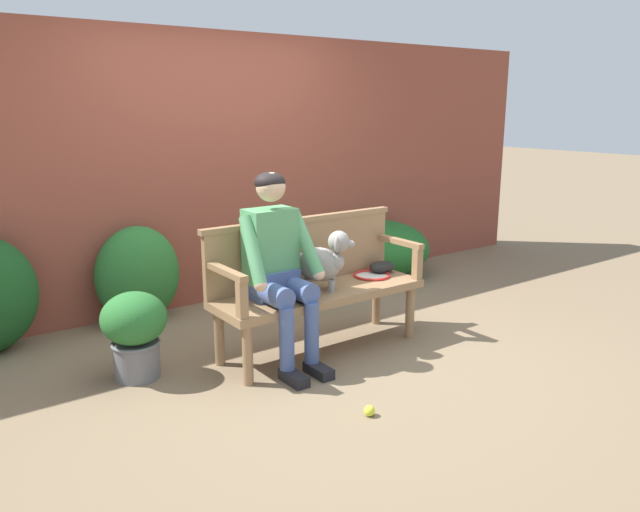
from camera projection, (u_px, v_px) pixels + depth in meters
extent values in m
plane|color=#7A664C|center=(320.00, 350.00, 4.64)|extent=(40.00, 40.00, 0.00)
cube|color=brown|center=(210.00, 169.00, 5.70)|extent=(8.00, 0.30, 2.41)
ellipsoid|color=#1E5B23|center=(379.00, 249.00, 6.59)|extent=(1.09, 1.04, 0.59)
ellipsoid|color=#337538|center=(289.00, 266.00, 5.95)|extent=(1.09, 1.08, 0.56)
ellipsoid|color=#286B2D|center=(138.00, 275.00, 5.15)|extent=(0.71, 0.44, 0.82)
cube|color=#93704C|center=(320.00, 293.00, 4.54)|extent=(1.61, 0.52, 0.06)
cylinder|color=#93704C|center=(248.00, 355.00, 4.02)|extent=(0.07, 0.07, 0.41)
cylinder|color=#93704C|center=(410.00, 312.00, 4.85)|extent=(0.07, 0.07, 0.41)
cylinder|color=#93704C|center=(219.00, 337.00, 4.33)|extent=(0.07, 0.07, 0.41)
cylinder|color=#93704C|center=(376.00, 300.00, 5.16)|extent=(0.07, 0.07, 0.41)
cube|color=#93704C|center=(302.00, 253.00, 4.65)|extent=(1.61, 0.05, 0.46)
cube|color=#93704C|center=(302.00, 220.00, 4.59)|extent=(1.65, 0.06, 0.04)
cube|color=#93704C|center=(242.00, 300.00, 3.89)|extent=(0.06, 0.06, 0.24)
cube|color=#93704C|center=(225.00, 271.00, 4.03)|extent=(0.06, 0.52, 0.04)
cube|color=#93704C|center=(417.00, 264.00, 4.77)|extent=(0.06, 0.06, 0.24)
cube|color=#93704C|center=(398.00, 241.00, 4.90)|extent=(0.06, 0.52, 0.04)
cube|color=black|center=(294.00, 378.00, 4.08)|extent=(0.10, 0.24, 0.07)
cylinder|color=#475B93|center=(287.00, 339.00, 4.09)|extent=(0.10, 0.10, 0.42)
cylinder|color=#475B93|center=(273.00, 294.00, 4.15)|extent=(0.15, 0.33, 0.15)
cube|color=black|center=(319.00, 371.00, 4.19)|extent=(0.10, 0.24, 0.07)
cylinder|color=#475B93|center=(312.00, 333.00, 4.20)|extent=(0.10, 0.10, 0.42)
cylinder|color=#475B93|center=(298.00, 289.00, 4.26)|extent=(0.15, 0.33, 0.15)
cube|color=#475B93|center=(273.00, 283.00, 4.33)|extent=(0.32, 0.24, 0.20)
cube|color=#519960|center=(270.00, 246.00, 4.29)|extent=(0.34, 0.22, 0.52)
cylinder|color=#519960|center=(253.00, 251.00, 4.06)|extent=(0.14, 0.34, 0.45)
sphere|color=#DBB28E|center=(261.00, 285.00, 4.00)|extent=(0.09, 0.09, 0.09)
cylinder|color=#519960|center=(306.00, 243.00, 4.30)|extent=(0.14, 0.34, 0.45)
sphere|color=#DBB28E|center=(319.00, 274.00, 4.26)|extent=(0.09, 0.09, 0.09)
sphere|color=#DBB28E|center=(271.00, 187.00, 4.17)|extent=(0.20, 0.20, 0.20)
ellipsoid|color=black|center=(270.00, 182.00, 4.17)|extent=(0.21, 0.21, 0.14)
cylinder|color=gray|center=(332.00, 287.00, 4.45)|extent=(0.05, 0.05, 0.08)
cylinder|color=gray|center=(332.00, 282.00, 4.56)|extent=(0.05, 0.05, 0.08)
cylinder|color=gray|center=(306.00, 286.00, 4.47)|extent=(0.05, 0.05, 0.08)
cylinder|color=gray|center=(307.00, 282.00, 4.58)|extent=(0.05, 0.05, 0.08)
ellipsoid|color=gray|center=(319.00, 264.00, 4.48)|extent=(0.37, 0.36, 0.25)
sphere|color=gray|center=(334.00, 262.00, 4.47)|extent=(0.15, 0.15, 0.15)
sphere|color=gray|center=(339.00, 242.00, 4.43)|extent=(0.16, 0.16, 0.16)
ellipsoid|color=gray|center=(349.00, 244.00, 4.43)|extent=(0.11, 0.11, 0.06)
ellipsoid|color=gray|center=(337.00, 245.00, 4.37)|extent=(0.06, 0.06, 0.11)
ellipsoid|color=gray|center=(338.00, 241.00, 4.50)|extent=(0.06, 0.06, 0.11)
sphere|color=gray|center=(299.00, 257.00, 4.48)|extent=(0.07, 0.07, 0.07)
torus|color=red|center=(372.00, 275.00, 4.87)|extent=(0.40, 0.40, 0.02)
cylinder|color=silver|center=(372.00, 276.00, 4.87)|extent=(0.25, 0.25, 0.00)
cube|color=red|center=(369.00, 269.00, 5.03)|extent=(0.07, 0.08, 0.02)
cylinder|color=black|center=(367.00, 265.00, 5.16)|extent=(0.15, 0.20, 0.03)
ellipsoid|color=black|center=(382.00, 267.00, 4.98)|extent=(0.22, 0.17, 0.09)
sphere|color=#CCDB33|center=(369.00, 411.00, 3.65)|extent=(0.07, 0.07, 0.07)
cylinder|color=slate|center=(137.00, 360.00, 4.15)|extent=(0.30, 0.30, 0.24)
torus|color=slate|center=(136.00, 343.00, 4.12)|extent=(0.32, 0.32, 0.02)
ellipsoid|color=#286B2D|center=(134.00, 318.00, 4.08)|extent=(0.43, 0.43, 0.35)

